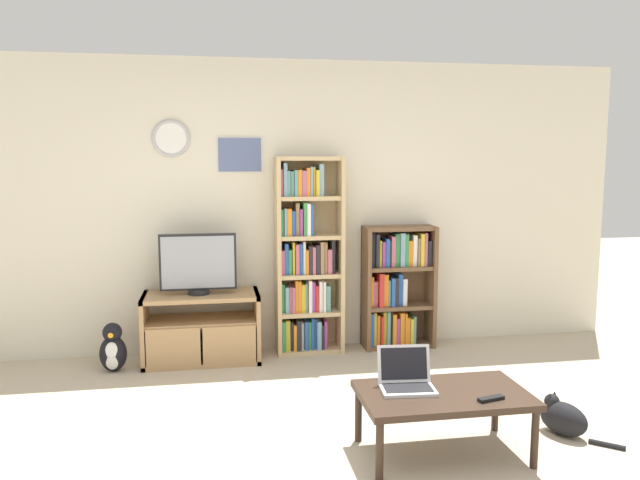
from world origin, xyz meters
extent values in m
plane|color=#BCAD93|center=(0.00, 0.00, 0.00)|extent=(18.00, 18.00, 0.00)
cube|color=beige|center=(0.00, 2.41, 1.30)|extent=(6.46, 0.06, 2.60)
torus|color=#B2B2B7|center=(-0.90, 2.37, 1.91)|extent=(0.33, 0.03, 0.33)
cylinder|color=white|center=(-0.90, 2.37, 1.91)|extent=(0.27, 0.02, 0.27)
cube|color=silver|center=(-0.32, 2.38, 1.77)|extent=(0.41, 0.01, 0.32)
cube|color=slate|center=(-0.32, 2.37, 1.77)|extent=(0.37, 0.02, 0.29)
cube|color=tan|center=(-1.15, 2.13, 0.29)|extent=(0.04, 0.47, 0.59)
cube|color=tan|center=(-0.20, 2.13, 0.29)|extent=(0.04, 0.47, 0.59)
cube|color=tan|center=(-0.68, 2.13, 0.57)|extent=(0.99, 0.47, 0.04)
cube|color=tan|center=(-0.68, 2.13, 0.02)|extent=(0.99, 0.47, 0.04)
cube|color=tan|center=(-0.68, 2.13, 0.35)|extent=(0.91, 0.44, 0.04)
cube|color=tan|center=(-0.91, 1.90, 0.19)|extent=(0.44, 0.02, 0.32)
cube|color=tan|center=(-0.45, 1.90, 0.19)|extent=(0.44, 0.02, 0.32)
cylinder|color=black|center=(-0.70, 2.11, 0.61)|extent=(0.18, 0.18, 0.04)
cube|color=black|center=(-0.70, 2.11, 0.87)|extent=(0.64, 0.05, 0.48)
cube|color=#9399A3|center=(-0.70, 2.08, 0.87)|extent=(0.61, 0.01, 0.44)
cube|color=tan|center=(-0.01, 2.22, 0.88)|extent=(0.04, 0.29, 1.75)
cube|color=tan|center=(0.55, 2.22, 0.88)|extent=(0.04, 0.29, 1.75)
cube|color=tan|center=(0.27, 2.35, 0.88)|extent=(0.60, 0.02, 1.75)
cube|color=tan|center=(0.27, 2.22, 0.02)|extent=(0.52, 0.25, 0.04)
cube|color=tan|center=(0.27, 2.22, 0.36)|extent=(0.52, 0.25, 0.04)
cube|color=tan|center=(0.27, 2.22, 0.70)|extent=(0.52, 0.25, 0.04)
cube|color=tan|center=(0.27, 2.22, 1.05)|extent=(0.52, 0.25, 0.04)
cube|color=tan|center=(0.27, 2.22, 1.39)|extent=(0.52, 0.25, 0.04)
cube|color=tan|center=(0.27, 2.22, 1.73)|extent=(0.52, 0.25, 0.04)
cube|color=#388947|center=(0.03, 2.23, 0.17)|extent=(0.03, 0.23, 0.27)
cube|color=gold|center=(0.07, 2.23, 0.17)|extent=(0.04, 0.19, 0.27)
cube|color=#232328|center=(0.10, 2.23, 0.17)|extent=(0.02, 0.21, 0.26)
cube|color=orange|center=(0.13, 2.23, 0.15)|extent=(0.03, 0.23, 0.23)
cube|color=#232328|center=(0.17, 2.23, 0.17)|extent=(0.04, 0.23, 0.27)
cube|color=white|center=(0.20, 2.24, 0.16)|extent=(0.03, 0.18, 0.25)
cube|color=#2856A8|center=(0.23, 2.23, 0.16)|extent=(0.03, 0.21, 0.26)
cube|color=#388947|center=(0.27, 2.24, 0.16)|extent=(0.02, 0.19, 0.25)
cube|color=#2856A8|center=(0.29, 2.23, 0.18)|extent=(0.02, 0.20, 0.29)
cube|color=#2856A8|center=(0.32, 2.24, 0.17)|extent=(0.02, 0.18, 0.27)
cube|color=#759EB7|center=(0.35, 2.23, 0.16)|extent=(0.04, 0.23, 0.26)
cube|color=#232328|center=(0.38, 2.23, 0.14)|extent=(0.02, 0.21, 0.22)
cube|color=#9E4293|center=(0.41, 2.23, 0.16)|extent=(0.03, 0.19, 0.25)
cube|color=#388947|center=(0.03, 2.24, 0.51)|extent=(0.03, 0.18, 0.25)
cube|color=#759EB7|center=(0.07, 2.23, 0.49)|extent=(0.03, 0.20, 0.23)
cube|color=#B75B70|center=(0.10, 2.23, 0.50)|extent=(0.02, 0.20, 0.23)
cube|color=#B75B70|center=(0.12, 2.23, 0.50)|extent=(0.03, 0.22, 0.23)
cube|color=orange|center=(0.15, 2.23, 0.52)|extent=(0.02, 0.20, 0.29)
cube|color=orange|center=(0.18, 2.23, 0.52)|extent=(0.03, 0.19, 0.28)
cube|color=gold|center=(0.21, 2.24, 0.50)|extent=(0.03, 0.19, 0.25)
cube|color=#5B9389|center=(0.24, 2.24, 0.51)|extent=(0.02, 0.19, 0.26)
cube|color=white|center=(0.27, 2.22, 0.52)|extent=(0.03, 0.23, 0.29)
cube|color=#9E4293|center=(0.30, 2.23, 0.51)|extent=(0.03, 0.19, 0.27)
cube|color=red|center=(0.33, 2.23, 0.50)|extent=(0.03, 0.20, 0.23)
cube|color=white|center=(0.37, 2.23, 0.52)|extent=(0.03, 0.20, 0.27)
cube|color=white|center=(0.40, 2.23, 0.52)|extent=(0.02, 0.22, 0.27)
cube|color=#5B9389|center=(0.43, 2.23, 0.50)|extent=(0.04, 0.20, 0.23)
cube|color=#B75B70|center=(0.03, 2.23, 0.83)|extent=(0.03, 0.20, 0.22)
cube|color=#2856A8|center=(0.06, 2.23, 0.86)|extent=(0.03, 0.20, 0.27)
cube|color=#388947|center=(0.09, 2.24, 0.83)|extent=(0.03, 0.19, 0.22)
cube|color=gold|center=(0.13, 2.23, 0.86)|extent=(0.02, 0.20, 0.28)
cube|color=#B75B70|center=(0.16, 2.23, 0.86)|extent=(0.03, 0.22, 0.27)
cube|color=#2856A8|center=(0.19, 2.23, 0.86)|extent=(0.02, 0.21, 0.27)
cube|color=white|center=(0.22, 2.23, 0.87)|extent=(0.02, 0.20, 0.29)
cube|color=orange|center=(0.24, 2.23, 0.83)|extent=(0.02, 0.22, 0.22)
cube|color=#232328|center=(0.27, 2.23, 0.85)|extent=(0.03, 0.23, 0.25)
cube|color=#B75B70|center=(0.30, 2.23, 0.84)|extent=(0.03, 0.23, 0.24)
cube|color=#232328|center=(0.34, 2.23, 0.85)|extent=(0.03, 0.22, 0.26)
cube|color=#93704C|center=(0.37, 2.23, 0.87)|extent=(0.03, 0.23, 0.29)
cube|color=#93704C|center=(0.41, 2.23, 0.86)|extent=(0.02, 0.20, 0.28)
cube|color=#B75B70|center=(0.44, 2.23, 0.83)|extent=(0.04, 0.22, 0.22)
cube|color=#232328|center=(0.48, 2.24, 0.87)|extent=(0.03, 0.19, 0.29)
cube|color=#388947|center=(0.03, 2.23, 1.18)|extent=(0.02, 0.21, 0.23)
cube|color=#759EB7|center=(0.05, 2.23, 1.18)|extent=(0.02, 0.22, 0.24)
cube|color=orange|center=(0.09, 2.23, 1.18)|extent=(0.04, 0.21, 0.24)
cube|color=#2856A8|center=(0.13, 2.23, 1.17)|extent=(0.03, 0.20, 0.22)
cube|color=#93704C|center=(0.16, 2.24, 1.21)|extent=(0.03, 0.18, 0.28)
cube|color=#9E4293|center=(0.19, 2.23, 1.18)|extent=(0.02, 0.21, 0.23)
cube|color=#388947|center=(0.23, 2.23, 1.21)|extent=(0.03, 0.23, 0.29)
cube|color=white|center=(0.26, 2.23, 1.21)|extent=(0.03, 0.23, 0.28)
cube|color=#2856A8|center=(0.29, 2.23, 1.20)|extent=(0.02, 0.23, 0.27)
cube|color=#B75B70|center=(0.03, 2.24, 1.53)|extent=(0.02, 0.19, 0.23)
cube|color=#759EB7|center=(0.06, 2.23, 1.55)|extent=(0.03, 0.20, 0.29)
cube|color=#5B9389|center=(0.09, 2.23, 1.52)|extent=(0.03, 0.19, 0.22)
cube|color=#5B9389|center=(0.12, 2.23, 1.52)|extent=(0.03, 0.20, 0.22)
cube|color=#5B9389|center=(0.15, 2.23, 1.52)|extent=(0.03, 0.23, 0.23)
cube|color=orange|center=(0.18, 2.23, 1.52)|extent=(0.03, 0.22, 0.23)
cube|color=#B75B70|center=(0.22, 2.23, 1.52)|extent=(0.04, 0.21, 0.22)
cube|color=orange|center=(0.26, 2.23, 1.53)|extent=(0.03, 0.21, 0.24)
cube|color=#759EB7|center=(0.29, 2.23, 1.54)|extent=(0.02, 0.20, 0.25)
cube|color=gold|center=(0.31, 2.24, 1.53)|extent=(0.02, 0.18, 0.25)
cube|color=gold|center=(0.34, 2.23, 1.52)|extent=(0.03, 0.21, 0.23)
cube|color=#759EB7|center=(0.37, 2.23, 1.55)|extent=(0.04, 0.20, 0.28)
cube|color=brown|center=(0.80, 2.23, 0.56)|extent=(0.04, 0.27, 1.12)
cube|color=brown|center=(1.41, 2.23, 0.56)|extent=(0.04, 0.27, 1.12)
cube|color=brown|center=(1.11, 2.35, 0.56)|extent=(0.65, 0.02, 1.12)
cube|color=brown|center=(1.11, 2.23, 0.02)|extent=(0.58, 0.23, 0.04)
cube|color=brown|center=(1.11, 2.23, 0.38)|extent=(0.58, 0.23, 0.04)
cube|color=brown|center=(1.11, 2.23, 0.74)|extent=(0.58, 0.23, 0.04)
cube|color=brown|center=(1.11, 2.23, 1.11)|extent=(0.58, 0.23, 0.04)
cube|color=#2856A8|center=(0.84, 2.23, 0.19)|extent=(0.03, 0.21, 0.30)
cube|color=gold|center=(0.87, 2.24, 0.19)|extent=(0.03, 0.17, 0.30)
cube|color=orange|center=(0.90, 2.24, 0.18)|extent=(0.03, 0.18, 0.28)
cube|color=red|center=(0.93, 2.24, 0.17)|extent=(0.02, 0.20, 0.27)
cube|color=gold|center=(0.96, 2.25, 0.19)|extent=(0.03, 0.17, 0.31)
cube|color=#5B9389|center=(0.99, 2.24, 0.19)|extent=(0.03, 0.19, 0.31)
cube|color=#232328|center=(1.02, 2.25, 0.19)|extent=(0.02, 0.17, 0.31)
cube|color=orange|center=(1.05, 2.24, 0.18)|extent=(0.03, 0.20, 0.29)
cube|color=#9E4293|center=(1.09, 2.24, 0.16)|extent=(0.03, 0.19, 0.25)
cube|color=orange|center=(1.12, 2.24, 0.18)|extent=(0.04, 0.20, 0.30)
cube|color=orange|center=(1.16, 2.24, 0.18)|extent=(0.02, 0.21, 0.29)
cube|color=orange|center=(1.18, 2.24, 0.16)|extent=(0.03, 0.19, 0.25)
cube|color=gold|center=(1.21, 2.24, 0.16)|extent=(0.03, 0.20, 0.24)
cube|color=#5B9389|center=(1.24, 2.24, 0.17)|extent=(0.02, 0.20, 0.26)
cube|color=orange|center=(0.84, 2.24, 0.54)|extent=(0.03, 0.17, 0.27)
cube|color=#B75B70|center=(0.87, 2.25, 0.51)|extent=(0.04, 0.17, 0.23)
cube|color=red|center=(0.92, 2.23, 0.55)|extent=(0.04, 0.21, 0.31)
cube|color=orange|center=(0.97, 2.24, 0.54)|extent=(0.04, 0.18, 0.29)
cube|color=#5B9389|center=(1.00, 2.24, 0.52)|extent=(0.02, 0.18, 0.24)
cube|color=#2856A8|center=(1.03, 2.24, 0.53)|extent=(0.03, 0.21, 0.26)
cube|color=#232328|center=(1.07, 2.24, 0.53)|extent=(0.03, 0.21, 0.26)
cube|color=#2856A8|center=(1.11, 2.24, 0.54)|extent=(0.04, 0.18, 0.29)
cube|color=white|center=(1.15, 2.24, 0.52)|extent=(0.04, 0.17, 0.25)
cube|color=#232328|center=(0.84, 2.24, 0.92)|extent=(0.04, 0.17, 0.31)
cube|color=#232328|center=(0.88, 2.24, 0.91)|extent=(0.03, 0.20, 0.30)
cube|color=gold|center=(0.91, 2.25, 0.88)|extent=(0.02, 0.17, 0.24)
cube|color=#9E4293|center=(0.94, 2.24, 0.88)|extent=(0.03, 0.18, 0.23)
cube|color=#2856A8|center=(0.98, 2.24, 0.89)|extent=(0.03, 0.19, 0.26)
cube|color=#232328|center=(1.00, 2.24, 0.88)|extent=(0.02, 0.18, 0.24)
cube|color=#B75B70|center=(1.03, 2.24, 0.90)|extent=(0.04, 0.18, 0.28)
cube|color=#388947|center=(1.07, 2.25, 0.91)|extent=(0.04, 0.16, 0.30)
cube|color=#759EB7|center=(1.12, 2.24, 0.91)|extent=(0.04, 0.19, 0.31)
cube|color=#388947|center=(1.16, 2.24, 0.91)|extent=(0.03, 0.18, 0.30)
cube|color=orange|center=(1.19, 2.24, 0.88)|extent=(0.04, 0.17, 0.23)
cube|color=white|center=(1.24, 2.24, 0.90)|extent=(0.04, 0.17, 0.28)
cube|color=#93704C|center=(1.27, 2.24, 0.89)|extent=(0.02, 0.19, 0.25)
cube|color=gold|center=(1.30, 2.24, 0.91)|extent=(0.03, 0.20, 0.30)
cube|color=#B75B70|center=(1.33, 2.24, 0.91)|extent=(0.03, 0.20, 0.30)
cube|color=#232328|center=(1.37, 2.24, 0.88)|extent=(0.03, 0.20, 0.23)
cube|color=#332319|center=(0.75, 0.14, 0.36)|extent=(0.99, 0.58, 0.04)
cylinder|color=#332319|center=(0.30, -0.11, 0.17)|extent=(0.04, 0.04, 0.34)
cylinder|color=#332319|center=(1.20, -0.11, 0.17)|extent=(0.04, 0.04, 0.34)
cylinder|color=#332319|center=(0.30, 0.39, 0.17)|extent=(0.04, 0.04, 0.34)
cylinder|color=#332319|center=(1.20, 0.39, 0.17)|extent=(0.04, 0.04, 0.34)
cube|color=silver|center=(0.54, 0.19, 0.39)|extent=(0.34, 0.25, 0.02)
cube|color=black|center=(0.54, 0.19, 0.40)|extent=(0.29, 0.18, 0.00)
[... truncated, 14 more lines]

